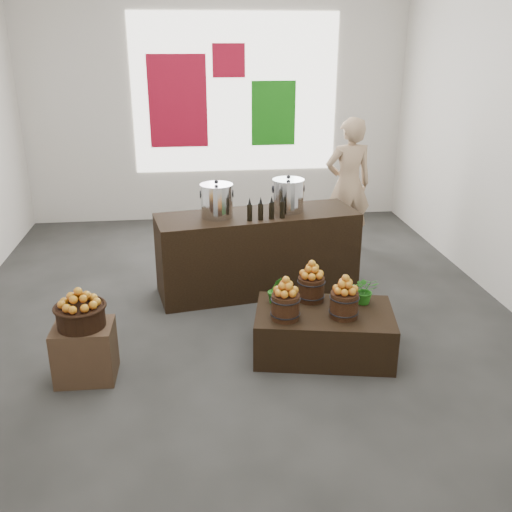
{
  "coord_description": "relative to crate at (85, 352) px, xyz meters",
  "views": [
    {
      "loc": [
        -0.44,
        -5.71,
        2.81
      ],
      "look_at": [
        0.17,
        -0.4,
        0.77
      ],
      "focal_mm": 40.0,
      "sensor_mm": 36.0,
      "label": 1
    }
  ],
  "objects": [
    {
      "name": "counter",
      "position": [
        1.72,
        1.71,
        0.22
      ],
      "size": [
        2.39,
        1.11,
        0.94
      ],
      "primitive_type": "cube",
      "rotation": [
        0.0,
        0.0,
        0.17
      ],
      "color": "black",
      "rests_on": "ground"
    },
    {
      "name": "herb_garnish_right",
      "position": [
        2.58,
        0.3,
        0.33
      ],
      "size": [
        0.29,
        0.26,
        0.28
      ],
      "primitive_type": "imported",
      "rotation": [
        0.0,
        0.0,
        -0.19
      ],
      "color": "#1D6615",
      "rests_on": "display_table"
    },
    {
      "name": "shopper",
      "position": [
        3.13,
        3.02,
        0.67
      ],
      "size": [
        0.72,
        0.52,
        1.85
      ],
      "primitive_type": "imported",
      "rotation": [
        0.0,
        0.0,
        3.27
      ],
      "color": "tan",
      "rests_on": "ground"
    },
    {
      "name": "stock_pot_center",
      "position": [
        2.08,
        1.78,
        0.87
      ],
      "size": [
        0.36,
        0.36,
        0.36
      ],
      "primitive_type": "cylinder",
      "color": "silver",
      "rests_on": "counter"
    },
    {
      "name": "deco_green_right",
      "position": [
        2.32,
        4.69,
        1.45
      ],
      "size": [
        0.7,
        0.04,
        1.0
      ],
      "primitive_type": "cube",
      "color": "#187812",
      "rests_on": "back_wall"
    },
    {
      "name": "apple_bucket_rear",
      "position": [
        2.09,
        0.43,
        0.3
      ],
      "size": [
        0.25,
        0.25,
        0.23
      ],
      "primitive_type": "cylinder",
      "color": "#371E0F",
      "rests_on": "display_table"
    },
    {
      "name": "wicker_basket",
      "position": [
        0.0,
        0.0,
        0.35
      ],
      "size": [
        0.41,
        0.41,
        0.18
      ],
      "primitive_type": "cylinder",
      "color": "black",
      "rests_on": "crate"
    },
    {
      "name": "apple_bucket_front_right",
      "position": [
        2.31,
        0.05,
        0.3
      ],
      "size": [
        0.25,
        0.25,
        0.23
      ],
      "primitive_type": "cylinder",
      "color": "#371E0F",
      "rests_on": "display_table"
    },
    {
      "name": "crate",
      "position": [
        0.0,
        0.0,
        0.0
      ],
      "size": [
        0.51,
        0.42,
        0.51
      ],
      "primitive_type": "cube",
      "rotation": [
        0.0,
        0.0,
        -0.01
      ],
      "color": "brown",
      "rests_on": "ground"
    },
    {
      "name": "apples_in_bucket_front_left",
      "position": [
        1.78,
        0.07,
        0.51
      ],
      "size": [
        0.19,
        0.19,
        0.17
      ],
      "primitive_type": null,
      "color": "maroon",
      "rests_on": "apple_bucket_front_left"
    },
    {
      "name": "apples_in_bucket_front_right",
      "position": [
        2.31,
        0.05,
        0.51
      ],
      "size": [
        0.19,
        0.19,
        0.17
      ],
      "primitive_type": null,
      "color": "maroon",
      "rests_on": "apple_bucket_front_right"
    },
    {
      "name": "apple_bucket_front_left",
      "position": [
        1.78,
        0.07,
        0.3
      ],
      "size": [
        0.25,
        0.25,
        0.23
      ],
      "primitive_type": "cylinder",
      "color": "#371E0F",
      "rests_on": "display_table"
    },
    {
      "name": "herb_garnish_left",
      "position": [
        1.73,
        0.41,
        0.32
      ],
      "size": [
        0.17,
        0.14,
        0.26
      ],
      "primitive_type": "imported",
      "rotation": [
        0.0,
        0.0,
        0.21
      ],
      "color": "#1D6615",
      "rests_on": "display_table"
    },
    {
      "name": "ground",
      "position": [
        1.42,
        1.22,
        -0.25
      ],
      "size": [
        7.0,
        7.0,
        0.0
      ],
      "primitive_type": "plane",
      "color": "#393937",
      "rests_on": "ground"
    },
    {
      "name": "back_wall",
      "position": [
        1.42,
        4.72,
        1.75
      ],
      "size": [
        6.0,
        0.04,
        4.0
      ],
      "primitive_type": "cube",
      "color": "silver",
      "rests_on": "ground"
    },
    {
      "name": "oil_cruets",
      "position": [
        1.76,
        1.49,
        0.82
      ],
      "size": [
        0.34,
        0.12,
        0.26
      ],
      "primitive_type": null,
      "rotation": [
        0.0,
        0.0,
        0.17
      ],
      "color": "black",
      "rests_on": "counter"
    },
    {
      "name": "deco_red_left",
      "position": [
        0.82,
        4.69,
        1.65
      ],
      "size": [
        0.9,
        0.04,
        1.4
      ],
      "primitive_type": "cube",
      "color": "#A50C26",
      "rests_on": "back_wall"
    },
    {
      "name": "back_opening",
      "position": [
        1.72,
        4.7,
        1.75
      ],
      "size": [
        3.2,
        0.02,
        2.4
      ],
      "primitive_type": "cube",
      "color": "white",
      "rests_on": "back_wall"
    },
    {
      "name": "apples_in_basket",
      "position": [
        0.0,
        0.0,
        0.52
      ],
      "size": [
        0.32,
        0.32,
        0.17
      ],
      "primitive_type": null,
      "color": "maroon",
      "rests_on": "wicker_basket"
    },
    {
      "name": "stock_pot_left",
      "position": [
        1.25,
        1.63,
        0.87
      ],
      "size": [
        0.36,
        0.36,
        0.36
      ],
      "primitive_type": "cylinder",
      "color": "silver",
      "rests_on": "counter"
    },
    {
      "name": "display_table",
      "position": [
        2.17,
        0.17,
        -0.03
      ],
      "size": [
        1.4,
        1.01,
        0.44
      ],
      "primitive_type": "cube",
      "rotation": [
        0.0,
        0.0,
        -0.19
      ],
      "color": "black",
      "rests_on": "ground"
    },
    {
      "name": "deco_red_upper",
      "position": [
        1.62,
        4.69,
        2.25
      ],
      "size": [
        0.5,
        0.04,
        0.5
      ],
      "primitive_type": "cube",
      "color": "#A50C26",
      "rests_on": "back_wall"
    },
    {
      "name": "apples_in_bucket_rear",
      "position": [
        2.09,
        0.43,
        0.51
      ],
      "size": [
        0.19,
        0.19,
        0.17
      ],
      "primitive_type": null,
      "color": "maroon",
      "rests_on": "apple_bucket_rear"
    }
  ]
}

